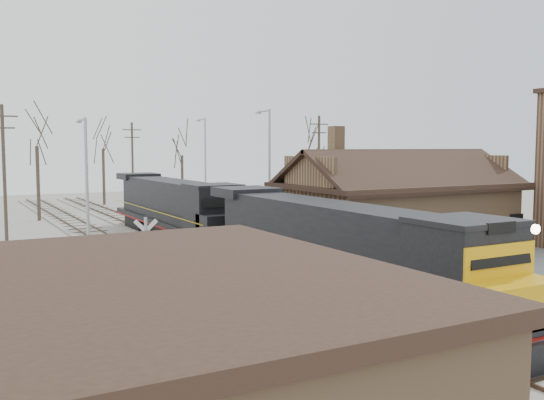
# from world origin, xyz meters

# --- Properties ---
(ground) EXTENTS (140.00, 140.00, 0.00)m
(ground) POSITION_xyz_m (0.00, 0.00, 0.00)
(ground) COLOR #A39D93
(ground) RESTS_ON ground
(road) EXTENTS (60.00, 9.00, 0.03)m
(road) POSITION_xyz_m (0.00, 0.00, 0.01)
(road) COLOR slate
(road) RESTS_ON ground
(track_main) EXTENTS (3.40, 90.00, 0.24)m
(track_main) POSITION_xyz_m (0.00, 15.00, 0.07)
(track_main) COLOR #A39D93
(track_main) RESTS_ON ground
(track_siding) EXTENTS (3.40, 90.00, 0.24)m
(track_siding) POSITION_xyz_m (-4.50, 15.00, 0.07)
(track_siding) COLOR #A39D93
(track_siding) RESTS_ON ground
(depot) EXTENTS (15.20, 9.31, 7.90)m
(depot) POSITION_xyz_m (11.99, 12.00, 2.41)
(depot) COLOR #9C7451
(depot) RESTS_ON ground
(locomotive_lead) EXTENTS (2.95, 19.74, 4.38)m
(locomotive_lead) POSITION_xyz_m (0.00, 1.51, 2.30)
(locomotive_lead) COLOR black
(locomotive_lead) RESTS_ON ground
(locomotive_trailing) EXTENTS (2.95, 19.74, 4.15)m
(locomotive_trailing) POSITION_xyz_m (0.00, 21.53, 2.30)
(locomotive_trailing) COLOR black
(locomotive_trailing) RESTS_ON ground
(crossbuck_near) EXTENTS (1.04, 0.41, 3.77)m
(crossbuck_near) POSITION_xyz_m (2.10, -4.38, 1.79)
(crossbuck_near) COLOR #A5A8AD
(crossbuck_near) RESTS_ON ground
(crossbuck_far) EXTENTS (1.06, 0.31, 3.75)m
(crossbuck_far) POSITION_xyz_m (-7.26, 4.94, 1.78)
(crossbuck_far) COLOR #A5A8AD
(crossbuck_far) RESTS_ON ground
(streetlight_a) EXTENTS (0.25, 2.04, 8.19)m
(streetlight_a) POSITION_xyz_m (-7.31, 15.70, 4.62)
(streetlight_a) COLOR #A5A8AD
(streetlight_a) RESTS_ON ground
(streetlight_b) EXTENTS (0.25, 2.04, 9.25)m
(streetlight_b) POSITION_xyz_m (6.33, 19.53, 5.16)
(streetlight_b) COLOR #A5A8AD
(streetlight_b) RESTS_ON ground
(streetlight_c) EXTENTS (0.25, 2.04, 9.24)m
(streetlight_c) POSITION_xyz_m (7.49, 34.19, 5.16)
(streetlight_c) COLOR #A5A8AD
(streetlight_c) RESTS_ON ground
(utility_pole_a) EXTENTS (2.00, 0.24, 9.46)m
(utility_pole_a) POSITION_xyz_m (-10.54, 26.48, 4.95)
(utility_pole_a) COLOR #382D23
(utility_pole_a) RESTS_ON ground
(utility_pole_b) EXTENTS (2.00, 0.24, 9.18)m
(utility_pole_b) POSITION_xyz_m (3.82, 45.47, 4.81)
(utility_pole_b) COLOR #382D23
(utility_pole_b) RESTS_ON ground
(utility_pole_c) EXTENTS (2.00, 0.24, 9.50)m
(utility_pole_c) POSITION_xyz_m (17.14, 29.40, 4.97)
(utility_pole_c) COLOR #382D23
(utility_pole_c) RESTS_ON ground
(tree_b) EXTENTS (4.42, 4.42, 10.83)m
(tree_b) POSITION_xyz_m (-6.76, 38.37, 7.71)
(tree_b) COLOR #382D23
(tree_b) RESTS_ON ground
(tree_c) EXTENTS (4.24, 4.24, 10.38)m
(tree_c) POSITION_xyz_m (1.62, 49.31, 7.39)
(tree_c) COLOR #382D23
(tree_c) RESTS_ON ground
(tree_d) EXTENTS (3.75, 3.75, 9.20)m
(tree_d) POSITION_xyz_m (9.20, 44.84, 6.54)
(tree_d) COLOR #382D23
(tree_d) RESTS_ON ground
(tree_e) EXTENTS (3.99, 3.99, 9.77)m
(tree_e) POSITION_xyz_m (21.57, 36.59, 6.95)
(tree_e) COLOR #382D23
(tree_e) RESTS_ON ground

